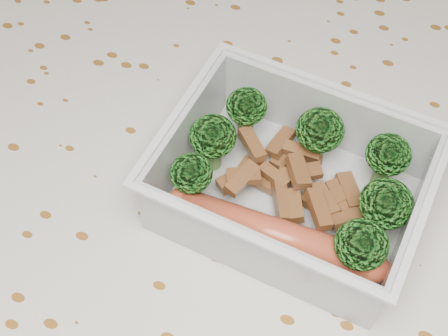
% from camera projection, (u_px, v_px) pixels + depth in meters
% --- Properties ---
extents(dining_table, '(1.40, 0.90, 0.75)m').
position_uv_depth(dining_table, '(224.00, 236.00, 0.54)').
color(dining_table, brown).
rests_on(dining_table, ground).
extents(tablecloth, '(1.46, 0.96, 0.19)m').
position_uv_depth(tablecloth, '(224.00, 207.00, 0.49)').
color(tablecloth, beige).
rests_on(tablecloth, dining_table).
extents(lunch_container, '(0.18, 0.15, 0.06)m').
position_uv_depth(lunch_container, '(290.00, 188.00, 0.43)').
color(lunch_container, silver).
rests_on(lunch_container, tablecloth).
extents(broccoli_florets, '(0.16, 0.11, 0.05)m').
position_uv_depth(broccoli_florets, '(307.00, 168.00, 0.42)').
color(broccoli_florets, '#608C3F').
rests_on(broccoli_florets, lunch_container).
extents(meat_pile, '(0.10, 0.08, 0.03)m').
position_uv_depth(meat_pile, '(294.00, 181.00, 0.44)').
color(meat_pile, brown).
rests_on(meat_pile, lunch_container).
extents(sausage, '(0.15, 0.03, 0.02)m').
position_uv_depth(sausage, '(273.00, 235.00, 0.41)').
color(sausage, '#B4462A').
rests_on(sausage, lunch_container).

